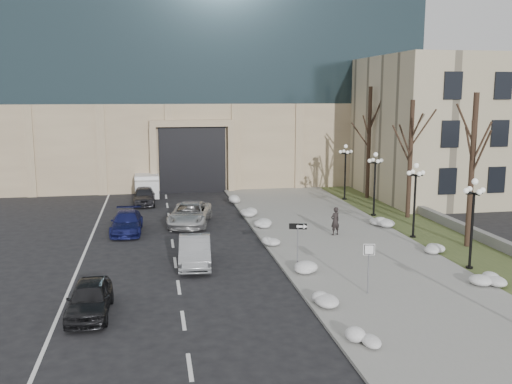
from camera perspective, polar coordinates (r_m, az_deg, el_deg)
ground at (r=22.89m, az=9.94°, el=-13.32°), size 160.00×160.00×0.00m
sidewalk at (r=36.54m, az=7.57°, el=-4.32°), size 9.00×40.00×0.12m
curb at (r=35.45m, az=0.60°, el=-4.66°), size 0.30×40.00×0.14m
grass_strip at (r=38.99m, az=16.72°, el=-3.77°), size 4.00×40.00×0.10m
stone_wall at (r=41.57m, az=17.96°, el=-2.58°), size 0.50×30.00×0.70m
office_tower at (r=64.24m, az=-5.54°, el=18.35°), size 40.00×24.70×36.00m
classical_building at (r=56.13m, az=21.57°, el=6.16°), size 22.00×18.12×12.00m
car_a at (r=24.54m, az=-16.30°, el=-10.19°), size 1.76×4.19×1.42m
car_b at (r=30.26m, az=-6.14°, el=-5.90°), size 1.94×4.75×1.53m
car_c at (r=37.92m, az=-12.80°, el=-2.98°), size 2.06×4.80×1.38m
car_d at (r=39.40m, az=-6.63°, el=-2.20°), size 3.63×5.96×1.54m
car_e at (r=47.16m, az=-11.12°, el=-0.37°), size 1.75×4.31×1.46m
pedestrian at (r=36.23m, az=7.92°, el=-2.90°), size 0.77×0.64×1.79m
box_truck at (r=51.74m, az=-10.85°, el=0.74°), size 2.18×5.95×1.88m
one_way_sign at (r=28.77m, az=4.52°, el=-4.01°), size 0.93×0.40×2.51m
keep_sign at (r=25.87m, az=11.22°, el=-6.47°), size 0.51×0.15×2.40m
snow_clump_a at (r=21.42m, az=10.20°, el=-14.13°), size 1.10×1.60×0.36m
snow_clump_b at (r=24.68m, az=7.25°, el=-10.75°), size 1.10×1.60×0.36m
snow_clump_c at (r=28.75m, az=4.47°, el=-7.69°), size 1.10×1.60×0.36m
snow_clump_d at (r=33.43m, az=1.51°, el=-5.15°), size 1.10×1.60×0.36m
snow_clump_e at (r=37.93m, az=0.37°, el=-3.33°), size 1.10×1.60×0.36m
snow_clump_f at (r=41.54m, az=-0.54°, el=-2.17°), size 1.10×1.60×0.36m
snow_clump_g at (r=46.13m, az=-1.71°, el=-0.96°), size 1.10×1.60×0.36m
snow_clump_h at (r=28.92m, az=22.25°, el=-8.31°), size 1.10×1.60×0.36m
snow_clump_i at (r=33.75m, az=16.89°, el=-5.43°), size 1.10×1.60×0.36m
snow_clump_j at (r=39.28m, az=12.59°, el=-3.11°), size 1.10×1.60×0.36m
lamppost_a at (r=30.72m, az=20.88°, el=-1.83°), size 1.18×1.18×4.76m
lamppost_b at (r=36.34m, az=15.63°, el=0.18°), size 1.18×1.18×4.76m
lamppost_c at (r=42.20m, az=11.81°, el=1.64°), size 1.18×1.18×4.76m
lamppost_d at (r=48.23m, az=8.93°, el=2.73°), size 1.18×1.18×4.76m
tree_near at (r=34.86m, az=20.89°, el=4.07°), size 3.20×3.20×9.00m
tree_mid at (r=41.91m, az=15.24°, el=4.79°), size 3.20×3.20×8.50m
tree_far at (r=49.19m, az=11.27°, el=6.40°), size 3.20×3.20×9.50m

